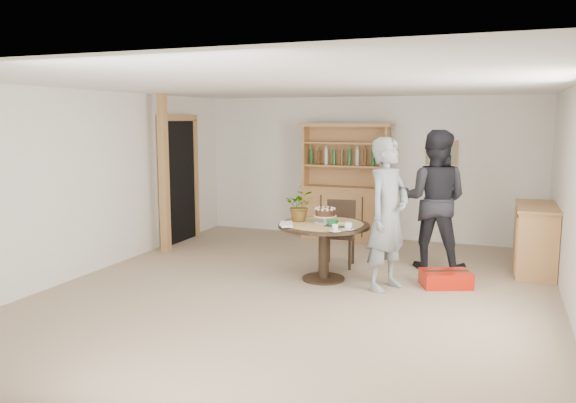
# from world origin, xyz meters

# --- Properties ---
(ground) EXTENTS (7.00, 7.00, 0.00)m
(ground) POSITION_xyz_m (0.00, 0.00, 0.00)
(ground) COLOR tan
(ground) RESTS_ON ground
(room_shell) EXTENTS (6.04, 7.04, 2.52)m
(room_shell) POSITION_xyz_m (0.00, 0.01, 1.74)
(room_shell) COLOR white
(room_shell) RESTS_ON ground
(doorway) EXTENTS (0.13, 1.10, 2.18)m
(doorway) POSITION_xyz_m (-2.93, 2.00, 1.11)
(doorway) COLOR black
(doorway) RESTS_ON ground
(pine_post) EXTENTS (0.12, 0.12, 2.50)m
(pine_post) POSITION_xyz_m (-2.70, 1.20, 1.25)
(pine_post) COLOR #BF7F50
(pine_post) RESTS_ON ground
(hutch) EXTENTS (1.62, 0.54, 2.04)m
(hutch) POSITION_xyz_m (-0.30, 3.24, 0.69)
(hutch) COLOR tan
(hutch) RESTS_ON ground
(sideboard) EXTENTS (0.54, 1.26, 0.94)m
(sideboard) POSITION_xyz_m (2.74, 2.00, 0.47)
(sideboard) COLOR tan
(sideboard) RESTS_ON ground
(dining_table) EXTENTS (1.20, 1.20, 0.76)m
(dining_table) POSITION_xyz_m (0.11, 0.60, 0.60)
(dining_table) COLOR black
(dining_table) RESTS_ON ground
(dining_chair) EXTENTS (0.47, 0.47, 0.95)m
(dining_chair) POSITION_xyz_m (0.10, 1.43, 0.54)
(dining_chair) COLOR black
(dining_chair) RESTS_ON ground
(birthday_cake) EXTENTS (0.30, 0.30, 0.20)m
(birthday_cake) POSITION_xyz_m (0.11, 0.65, 0.88)
(birthday_cake) COLOR white
(birthday_cake) RESTS_ON dining_table
(flower_vase) EXTENTS (0.47, 0.44, 0.42)m
(flower_vase) POSITION_xyz_m (-0.24, 0.65, 0.97)
(flower_vase) COLOR #3F7233
(flower_vase) RESTS_ON dining_table
(gift_tray) EXTENTS (0.30, 0.20, 0.08)m
(gift_tray) POSITION_xyz_m (0.33, 0.47, 0.79)
(gift_tray) COLOR black
(gift_tray) RESTS_ON dining_table
(coffee_cup_a) EXTENTS (0.15, 0.15, 0.09)m
(coffee_cup_a) POSITION_xyz_m (0.51, 0.32, 0.80)
(coffee_cup_a) COLOR white
(coffee_cup_a) RESTS_ON dining_table
(coffee_cup_b) EXTENTS (0.15, 0.15, 0.08)m
(coffee_cup_b) POSITION_xyz_m (0.39, 0.15, 0.79)
(coffee_cup_b) COLOR white
(coffee_cup_b) RESTS_ON dining_table
(napkins) EXTENTS (0.24, 0.33, 0.03)m
(napkins) POSITION_xyz_m (-0.30, 0.29, 0.77)
(napkins) COLOR white
(napkins) RESTS_ON dining_table
(teen_boy) EXTENTS (0.69, 0.81, 1.89)m
(teen_boy) POSITION_xyz_m (0.96, 0.50, 0.95)
(teen_boy) COLOR slate
(teen_boy) RESTS_ON ground
(adult_person) EXTENTS (0.99, 0.79, 1.96)m
(adult_person) POSITION_xyz_m (1.38, 1.74, 0.98)
(adult_person) COLOR black
(adult_person) RESTS_ON ground
(red_suitcase) EXTENTS (0.71, 0.60, 0.21)m
(red_suitcase) POSITION_xyz_m (1.66, 0.86, 0.10)
(red_suitcase) COLOR red
(red_suitcase) RESTS_ON ground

